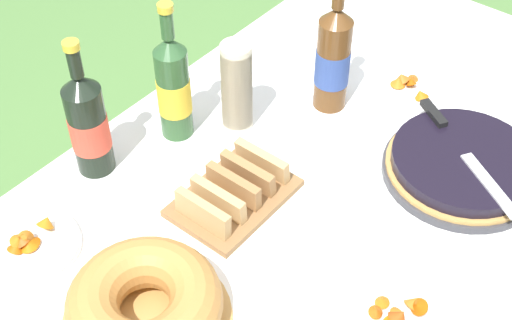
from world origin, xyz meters
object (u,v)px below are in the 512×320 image
at_px(snack_plate_near, 28,244).
at_px(berry_tart, 463,166).
at_px(juice_bottle_red, 88,124).
at_px(bread_board, 234,192).
at_px(cup_stack, 237,87).
at_px(cider_bottle_amber, 333,59).
at_px(cider_bottle_green, 173,87).
at_px(bundt_cake, 145,305).
at_px(serving_knife, 459,145).
at_px(snack_plate_left, 410,85).

bearing_deg(snack_plate_near, berry_tart, -38.31).
relative_size(juice_bottle_red, bread_board, 1.28).
distance_m(cup_stack, cider_bottle_amber, 0.24).
bearing_deg(berry_tart, snack_plate_near, 141.69).
bearing_deg(cider_bottle_green, bundt_cake, -142.80).
distance_m(cup_stack, juice_bottle_red, 0.34).
xyz_separation_m(cider_bottle_green, juice_bottle_red, (-0.20, 0.06, -0.01)).
bearing_deg(serving_knife, cup_stack, -125.35).
bearing_deg(serving_knife, snack_plate_near, -94.53).
xyz_separation_m(berry_tart, bundt_cake, (-0.70, 0.27, 0.02)).
xyz_separation_m(berry_tart, snack_plate_left, (0.20, 0.24, -0.02)).
relative_size(serving_knife, cider_bottle_amber, 0.94).
bearing_deg(snack_plate_left, juice_bottle_red, 149.35).
distance_m(juice_bottle_red, snack_plate_left, 0.80).
bearing_deg(snack_plate_left, bundt_cake, 178.15).
relative_size(bundt_cake, cider_bottle_green, 0.91).
bearing_deg(berry_tart, bread_board, 137.60).
relative_size(cider_bottle_green, snack_plate_near, 1.64).
xyz_separation_m(berry_tart, cup_stack, (-0.18, 0.49, 0.09)).
height_order(berry_tart, snack_plate_near, berry_tart).
xyz_separation_m(cup_stack, snack_plate_left, (0.37, -0.25, -0.10)).
xyz_separation_m(berry_tart, cider_bottle_amber, (0.02, 0.37, 0.11)).
xyz_separation_m(cup_stack, bread_board, (-0.19, -0.15, -0.09)).
xyz_separation_m(bundt_cake, snack_plate_left, (0.89, -0.03, -0.04)).
height_order(berry_tart, serving_knife, serving_knife).
relative_size(berry_tart, cup_stack, 1.52).
relative_size(serving_knife, bread_board, 1.27).
xyz_separation_m(serving_knife, cider_bottle_green, (-0.30, 0.56, 0.07)).
relative_size(cider_bottle_amber, bread_board, 1.35).
bearing_deg(berry_tart, bundt_cake, 158.84).
bearing_deg(cider_bottle_amber, serving_knife, -90.80).
distance_m(bundt_cake, cider_bottle_green, 0.52).
xyz_separation_m(cup_stack, cider_bottle_green, (-0.11, 0.09, 0.02)).
bearing_deg(cup_stack, juice_bottle_red, 153.05).
height_order(snack_plate_near, snack_plate_left, snack_plate_near).
bearing_deg(bread_board, cider_bottle_green, 70.59).
bearing_deg(cider_bottle_green, cup_stack, -41.32).
bearing_deg(berry_tart, cider_bottle_green, 116.09).
distance_m(bundt_cake, cider_bottle_amber, 0.73).
distance_m(bundt_cake, bread_board, 0.33).
distance_m(juice_bottle_red, bread_board, 0.34).
bearing_deg(cider_bottle_amber, bread_board, -176.27).
relative_size(cup_stack, juice_bottle_red, 0.68).
height_order(cider_bottle_green, snack_plate_left, cider_bottle_green).
height_order(cup_stack, juice_bottle_red, juice_bottle_red).
xyz_separation_m(snack_plate_left, bread_board, (-0.57, 0.10, 0.02)).
xyz_separation_m(juice_bottle_red, bread_board, (0.11, -0.30, -0.10)).
relative_size(serving_knife, bundt_cake, 1.06).
xyz_separation_m(cider_bottle_green, snack_plate_left, (0.48, -0.34, -0.12)).
bearing_deg(bread_board, cider_bottle_amber, 3.73).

